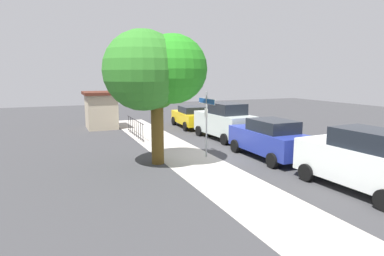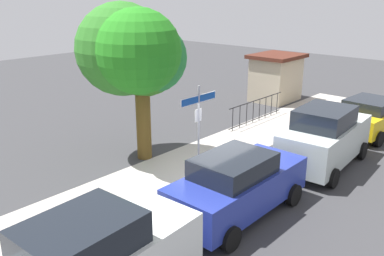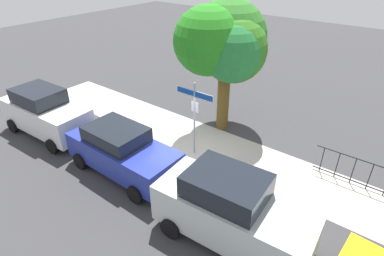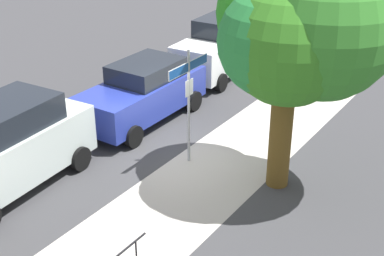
{
  "view_description": "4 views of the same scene",
  "coord_description": "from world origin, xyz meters",
  "px_view_note": "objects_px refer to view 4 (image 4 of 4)",
  "views": [
    {
      "loc": [
        -13.44,
        6.86,
        3.83
      ],
      "look_at": [
        1.3,
        0.62,
        1.21
      ],
      "focal_mm": 30.45,
      "sensor_mm": 36.0,
      "label": 1
    },
    {
      "loc": [
        -9.59,
        -8.03,
        5.88
      ],
      "look_at": [
        0.27,
        0.85,
        1.5
      ],
      "focal_mm": 38.38,
      "sensor_mm": 36.0,
      "label": 2
    },
    {
      "loc": [
        6.53,
        -8.1,
        7.34
      ],
      "look_at": [
        0.27,
        0.01,
        1.4
      ],
      "focal_mm": 29.27,
      "sensor_mm": 36.0,
      "label": 3
    },
    {
      "loc": [
        10.48,
        7.47,
        7.1
      ],
      "look_at": [
        0.38,
        0.7,
        1.16
      ],
      "focal_mm": 50.62,
      "sensor_mm": 36.0,
      "label": 4
    }
  ],
  "objects_px": {
    "street_sign": "(189,86)",
    "car_silver": "(7,147)",
    "shade_tree": "(296,30)",
    "car_white": "(220,47)",
    "car_blue": "(143,92)"
  },
  "relations": [
    {
      "from": "street_sign",
      "to": "car_silver",
      "type": "height_order",
      "value": "street_sign"
    },
    {
      "from": "street_sign",
      "to": "shade_tree",
      "type": "relative_size",
      "value": 0.54
    },
    {
      "from": "street_sign",
      "to": "car_white",
      "type": "height_order",
      "value": "street_sign"
    },
    {
      "from": "car_silver",
      "to": "car_blue",
      "type": "bearing_deg",
      "value": 173.06
    },
    {
      "from": "street_sign",
      "to": "car_white",
      "type": "relative_size",
      "value": 0.69
    },
    {
      "from": "street_sign",
      "to": "shade_tree",
      "type": "xyz_separation_m",
      "value": [
        -0.37,
        2.57,
        1.77
      ]
    },
    {
      "from": "car_white",
      "to": "car_silver",
      "type": "bearing_deg",
      "value": -3.57
    },
    {
      "from": "car_blue",
      "to": "car_white",
      "type": "bearing_deg",
      "value": -177.74
    },
    {
      "from": "shade_tree",
      "to": "car_white",
      "type": "distance_m",
      "value": 8.36
    },
    {
      "from": "street_sign",
      "to": "car_silver",
      "type": "xyz_separation_m",
      "value": [
        3.46,
        -2.85,
        -1.04
      ]
    },
    {
      "from": "street_sign",
      "to": "car_white",
      "type": "distance_m",
      "value": 6.82
    },
    {
      "from": "car_blue",
      "to": "car_silver",
      "type": "distance_m",
      "value": 4.81
    },
    {
      "from": "street_sign",
      "to": "car_silver",
      "type": "relative_size",
      "value": 0.68
    },
    {
      "from": "car_blue",
      "to": "car_silver",
      "type": "height_order",
      "value": "car_silver"
    },
    {
      "from": "shade_tree",
      "to": "street_sign",
      "type": "bearing_deg",
      "value": -81.91
    }
  ]
}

